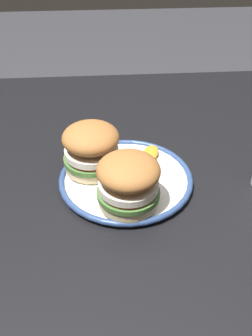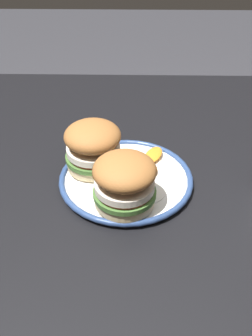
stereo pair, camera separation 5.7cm
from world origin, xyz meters
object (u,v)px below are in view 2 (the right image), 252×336
Objects in this scene: dining_table at (95,211)px; sandwich_half_left at (125,181)px; sandwich_half_right at (94,146)px; dinner_plate at (126,180)px.

sandwich_half_left is (-0.07, 0.08, 0.15)m from dining_table.
sandwich_half_right reaches higher than dining_table.
sandwich_half_left reaches higher than dinner_plate.
sandwich_half_left and sandwich_half_right have the same top height.
dinner_plate is at bearing -90.93° from sandwich_half_left.
dinner_plate reaches higher than dining_table.
dinner_plate is at bearing 177.23° from dining_table.
sandwich_half_left is 0.13m from sandwich_half_right.
dinner_plate is 1.75× the size of sandwich_half_left.
sandwich_half_left reaches higher than dining_table.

